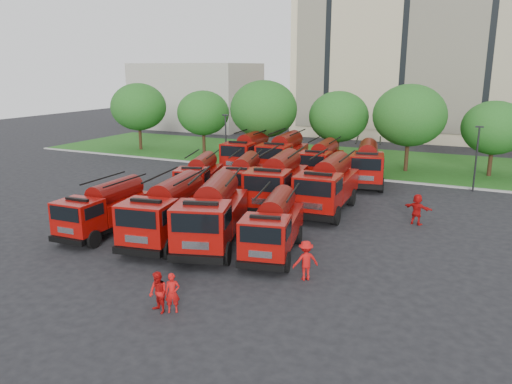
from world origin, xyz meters
TOP-DOWN VIEW (x-y plane):
  - ground at (0.00, 0.00)m, footprint 140.00×140.00m
  - lawn at (0.00, 26.00)m, footprint 70.00×16.00m
  - curb at (0.00, 17.90)m, footprint 70.00×0.30m
  - apartment_building at (2.00, 47.94)m, footprint 30.00×14.18m
  - side_building at (-30.00, 44.00)m, footprint 18.00×12.00m
  - tree_0 at (-24.00, 22.00)m, footprint 6.30×6.30m
  - tree_1 at (-16.00, 23.00)m, footprint 5.71×5.71m
  - tree_2 at (-8.00, 21.50)m, footprint 6.72×6.72m
  - tree_3 at (-1.00, 24.00)m, footprint 5.88×5.88m
  - tree_4 at (6.00, 22.50)m, footprint 6.55×6.55m
  - tree_5 at (13.00, 23.50)m, footprint 5.46×5.46m
  - lamp_post_0 at (-10.00, 17.20)m, footprint 0.60×0.25m
  - lamp_post_1 at (12.00, 17.20)m, footprint 0.60×0.25m
  - fire_truck_0 at (-6.92, -2.92)m, footprint 2.60×6.56m
  - fire_truck_1 at (-2.87, -2.36)m, footprint 3.80×7.75m
  - fire_truck_2 at (-0.24, -1.95)m, footprint 4.90×8.18m
  - fire_truck_3 at (3.23, -1.68)m, footprint 3.64×6.91m
  - fire_truck_4 at (-6.59, 6.94)m, footprint 4.01×6.83m
  - fire_truck_5 at (-3.36, 7.84)m, footprint 3.92×7.06m
  - fire_truck_6 at (-0.10, 6.67)m, footprint 3.79×8.18m
  - fire_truck_7 at (3.37, 7.05)m, footprint 3.24×7.96m
  - fire_truck_8 at (-7.49, 17.04)m, footprint 3.30×7.84m
  - fire_truck_9 at (-4.02, 17.09)m, footprint 3.39×8.06m
  - fire_truck_10 at (-0.11, 16.23)m, footprint 3.04×7.28m
  - fire_truck_11 at (3.84, 16.19)m, footprint 4.06×7.88m
  - firefighter_0 at (2.23, -9.36)m, footprint 0.73×0.67m
  - firefighter_1 at (1.75, -9.64)m, footprint 0.93×0.72m
  - firefighter_2 at (3.33, -0.51)m, footprint 0.87×1.06m
  - firefighter_3 at (5.90, -4.16)m, footprint 1.32×1.25m
  - firefighter_4 at (-4.12, 1.01)m, footprint 1.07×1.12m
  - firefighter_5 at (9.24, 6.59)m, footprint 1.94×1.27m

SIDE VIEW (x-z plane):
  - ground at x=0.00m, z-range 0.00..0.00m
  - firefighter_0 at x=2.23m, z-range -0.81..0.81m
  - firefighter_1 at x=1.75m, z-range -0.84..0.84m
  - firefighter_2 at x=3.33m, z-range -0.79..0.79m
  - firefighter_3 at x=5.90m, z-range -0.93..0.93m
  - firefighter_4 at x=-4.12m, z-range -0.96..0.96m
  - firefighter_5 at x=9.24m, z-range -0.96..0.96m
  - lawn at x=0.00m, z-range 0.00..0.12m
  - curb at x=0.00m, z-range 0.00..0.14m
  - fire_truck_0 at x=-6.92m, z-range 0.01..2.95m
  - fire_truck_4 at x=-6.59m, z-range 0.01..2.95m
  - fire_truck_3 at x=3.23m, z-range 0.01..3.01m
  - fire_truck_5 at x=-3.36m, z-range 0.01..3.06m
  - fire_truck_10 at x=-0.11m, z-range 0.01..3.25m
  - fire_truck_1 at x=-2.87m, z-range 0.01..3.39m
  - fire_truck_11 at x=3.84m, z-range 0.01..3.43m
  - fire_truck_8 at x=-7.49m, z-range 0.01..3.49m
  - fire_truck_2 at x=-0.24m, z-range 0.01..3.54m
  - fire_truck_7 at x=3.37m, z-range 0.01..3.57m
  - fire_truck_9 at x=-4.02m, z-range 0.01..3.59m
  - fire_truck_6 at x=-0.10m, z-range 0.01..3.60m
  - lamp_post_0 at x=-10.00m, z-range 0.34..5.45m
  - lamp_post_1 at x=12.00m, z-range 0.34..5.45m
  - tree_5 at x=13.00m, z-range 1.01..7.69m
  - tree_1 at x=-16.00m, z-range 1.06..8.04m
  - tree_3 at x=-1.00m, z-range 1.09..8.28m
  - side_building at x=-30.00m, z-range 0.00..10.00m
  - tree_0 at x=-24.00m, z-range 1.17..8.87m
  - tree_4 at x=6.00m, z-range 1.21..9.23m
  - tree_2 at x=-8.00m, z-range 1.25..9.46m
  - apartment_building at x=2.00m, z-range 0.00..25.00m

